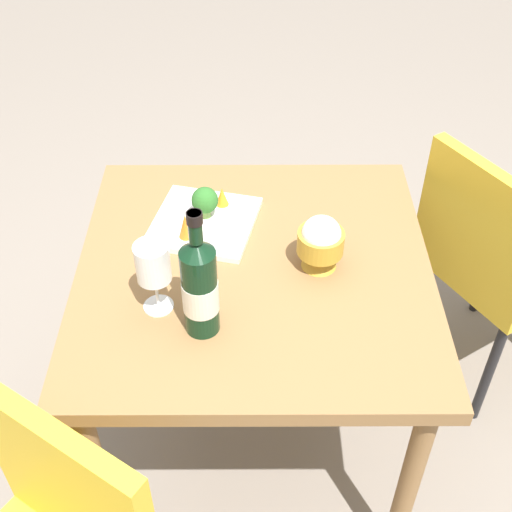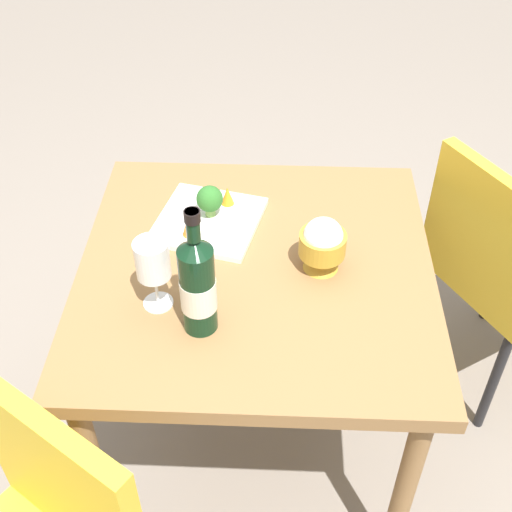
{
  "view_description": "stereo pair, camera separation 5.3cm",
  "coord_description": "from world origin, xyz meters",
  "px_view_note": "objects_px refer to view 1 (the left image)",
  "views": [
    {
      "loc": [
        -1.18,
        0.0,
        1.82
      ],
      "look_at": [
        0.0,
        0.0,
        0.75
      ],
      "focal_mm": 47.08,
      "sensor_mm": 36.0,
      "label": 1
    },
    {
      "loc": [
        -1.18,
        -0.05,
        1.82
      ],
      "look_at": [
        0.0,
        0.0,
        0.75
      ],
      "focal_mm": 47.08,
      "sensor_mm": 36.0,
      "label": 2
    }
  ],
  "objects_px": {
    "chair_near_window": "(488,254)",
    "broccoli_floret": "(207,201)",
    "serving_plate": "(206,222)",
    "carrot_garnish_right": "(224,196)",
    "carrot_garnish_left": "(187,226)",
    "wine_bottle": "(202,286)",
    "wine_glass": "(155,264)",
    "rice_bowl": "(322,243)"
  },
  "relations": [
    {
      "from": "carrot_garnish_left",
      "to": "serving_plate",
      "type": "bearing_deg",
      "value": -31.61
    },
    {
      "from": "rice_bowl",
      "to": "carrot_garnish_left",
      "type": "distance_m",
      "value": 0.34
    },
    {
      "from": "rice_bowl",
      "to": "carrot_garnish_left",
      "type": "xyz_separation_m",
      "value": [
        0.09,
        0.32,
        -0.02
      ]
    },
    {
      "from": "rice_bowl",
      "to": "wine_bottle",
      "type": "bearing_deg",
      "value": 126.05
    },
    {
      "from": "chair_near_window",
      "to": "rice_bowl",
      "type": "bearing_deg",
      "value": -94.76
    },
    {
      "from": "wine_glass",
      "to": "carrot_garnish_left",
      "type": "relative_size",
      "value": 2.68
    },
    {
      "from": "carrot_garnish_right",
      "to": "serving_plate",
      "type": "bearing_deg",
      "value": 145.3
    },
    {
      "from": "wine_bottle",
      "to": "serving_plate",
      "type": "xyz_separation_m",
      "value": [
        0.35,
        0.02,
        -0.12
      ]
    },
    {
      "from": "chair_near_window",
      "to": "broccoli_floret",
      "type": "xyz_separation_m",
      "value": [
        -0.09,
        0.79,
        0.26
      ]
    },
    {
      "from": "chair_near_window",
      "to": "wine_bottle",
      "type": "height_order",
      "value": "wine_bottle"
    },
    {
      "from": "wine_bottle",
      "to": "carrot_garnish_right",
      "type": "distance_m",
      "value": 0.42
    },
    {
      "from": "wine_bottle",
      "to": "carrot_garnish_right",
      "type": "bearing_deg",
      "value": -3.97
    },
    {
      "from": "broccoli_floret",
      "to": "wine_glass",
      "type": "bearing_deg",
      "value": 163.35
    },
    {
      "from": "wine_glass",
      "to": "rice_bowl",
      "type": "height_order",
      "value": "wine_glass"
    },
    {
      "from": "chair_near_window",
      "to": "carrot_garnish_left",
      "type": "height_order",
      "value": "chair_near_window"
    },
    {
      "from": "wine_bottle",
      "to": "carrot_garnish_right",
      "type": "relative_size",
      "value": 6.21
    },
    {
      "from": "chair_near_window",
      "to": "broccoli_floret",
      "type": "relative_size",
      "value": 9.91
    },
    {
      "from": "wine_glass",
      "to": "rice_bowl",
      "type": "xyz_separation_m",
      "value": [
        0.13,
        -0.37,
        -0.05
      ]
    },
    {
      "from": "chair_near_window",
      "to": "broccoli_floret",
      "type": "bearing_deg",
      "value": -115.14
    },
    {
      "from": "serving_plate",
      "to": "broccoli_floret",
      "type": "distance_m",
      "value": 0.06
    },
    {
      "from": "carrot_garnish_left",
      "to": "chair_near_window",
      "type": "bearing_deg",
      "value": -78.83
    },
    {
      "from": "wine_glass",
      "to": "carrot_garnish_right",
      "type": "xyz_separation_m",
      "value": [
        0.35,
        -0.13,
        -0.09
      ]
    },
    {
      "from": "chair_near_window",
      "to": "serving_plate",
      "type": "height_order",
      "value": "chair_near_window"
    },
    {
      "from": "chair_near_window",
      "to": "carrot_garnish_left",
      "type": "distance_m",
      "value": 0.89
    },
    {
      "from": "broccoli_floret",
      "to": "carrot_garnish_right",
      "type": "relative_size",
      "value": 1.69
    },
    {
      "from": "wine_bottle",
      "to": "rice_bowl",
      "type": "relative_size",
      "value": 2.23
    },
    {
      "from": "rice_bowl",
      "to": "carrot_garnish_right",
      "type": "bearing_deg",
      "value": 46.98
    },
    {
      "from": "wine_glass",
      "to": "carrot_garnish_right",
      "type": "distance_m",
      "value": 0.39
    },
    {
      "from": "rice_bowl",
      "to": "carrot_garnish_right",
      "type": "relative_size",
      "value": 2.79
    },
    {
      "from": "broccoli_floret",
      "to": "carrot_garnish_left",
      "type": "relative_size",
      "value": 1.29
    },
    {
      "from": "serving_plate",
      "to": "carrot_garnish_right",
      "type": "bearing_deg",
      "value": -34.7
    },
    {
      "from": "wine_glass",
      "to": "carrot_garnish_right",
      "type": "bearing_deg",
      "value": -20.37
    },
    {
      "from": "serving_plate",
      "to": "carrot_garnish_left",
      "type": "height_order",
      "value": "carrot_garnish_left"
    },
    {
      "from": "wine_bottle",
      "to": "broccoli_floret",
      "type": "height_order",
      "value": "wine_bottle"
    },
    {
      "from": "chair_near_window",
      "to": "wine_glass",
      "type": "bearing_deg",
      "value": -97.53
    },
    {
      "from": "wine_bottle",
      "to": "serving_plate",
      "type": "distance_m",
      "value": 0.37
    },
    {
      "from": "rice_bowl",
      "to": "carrot_garnish_left",
      "type": "relative_size",
      "value": 2.12
    },
    {
      "from": "broccoli_floret",
      "to": "chair_near_window",
      "type": "bearing_deg",
      "value": -83.84
    },
    {
      "from": "serving_plate",
      "to": "broccoli_floret",
      "type": "bearing_deg",
      "value": -16.65
    },
    {
      "from": "wine_bottle",
      "to": "wine_glass",
      "type": "xyz_separation_m",
      "value": [
        0.06,
        0.1,
        0.01
      ]
    },
    {
      "from": "wine_glass",
      "to": "rice_bowl",
      "type": "distance_m",
      "value": 0.4
    },
    {
      "from": "wine_bottle",
      "to": "broccoli_floret",
      "type": "relative_size",
      "value": 3.68
    }
  ]
}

